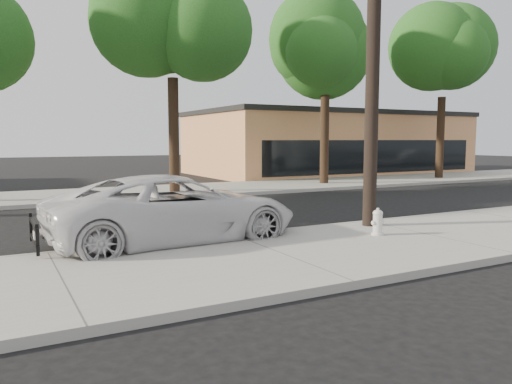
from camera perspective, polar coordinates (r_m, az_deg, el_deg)
ground at (r=13.61m, az=-6.54°, el=-3.94°), size 120.00×120.00×0.00m
near_sidewalk at (r=9.80m, az=2.85°, el=-7.39°), size 90.00×4.40×0.15m
far_sidewalk at (r=21.66m, az=-14.88°, el=-0.19°), size 90.00×5.00×0.15m
curb_near at (r=11.70m, az=-2.73°, el=-5.18°), size 90.00×0.12×0.16m
building_main at (r=35.33m, az=8.18°, el=5.41°), size 18.00×10.00×4.00m
utility_pole at (r=13.17m, az=13.26°, el=16.15°), size 1.40×0.34×9.00m
tree_c at (r=21.82m, az=-8.87°, el=18.04°), size 4.96×4.80×9.55m
tree_d at (r=25.72m, az=8.53°, el=14.96°), size 4.50×4.35×8.75m
tree_e at (r=31.02m, az=21.10°, el=13.70°), size 4.80×4.65×9.25m
police_cruiser at (r=11.38m, az=-9.25°, el=-1.95°), size 5.78×2.93×1.57m
fire_hydrant at (r=11.85m, az=13.73°, el=-3.43°), size 0.31×0.28×0.59m
traffic_cone at (r=11.60m, az=1.84°, el=-3.27°), size 0.45×0.45×0.67m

